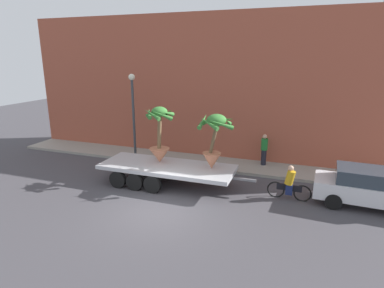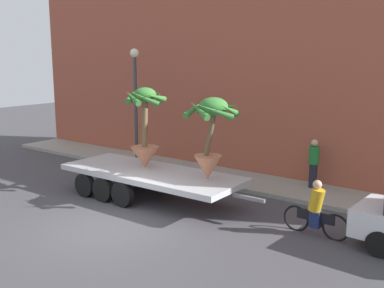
{
  "view_description": "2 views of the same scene",
  "coord_description": "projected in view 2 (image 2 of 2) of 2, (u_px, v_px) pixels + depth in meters",
  "views": [
    {
      "loc": [
        5.18,
        -10.44,
        5.92
      ],
      "look_at": [
        0.16,
        3.44,
        1.85
      ],
      "focal_mm": 30.03,
      "sensor_mm": 36.0,
      "label": 1
    },
    {
      "loc": [
        8.94,
        -8.22,
        4.68
      ],
      "look_at": [
        0.44,
        3.17,
        1.91
      ],
      "focal_mm": 42.37,
      "sensor_mm": 36.0,
      "label": 2
    }
  ],
  "objects": [
    {
      "name": "cyclist",
      "position": [
        316.0,
        211.0,
        11.92
      ],
      "size": [
        1.84,
        0.36,
        1.54
      ],
      "color": "black",
      "rests_on": "ground"
    },
    {
      "name": "building_facade",
      "position": [
        253.0,
        70.0,
        17.96
      ],
      "size": [
        24.0,
        1.2,
        8.26
      ],
      "primitive_type": "cube",
      "color": "#9E4C38",
      "rests_on": "ground"
    },
    {
      "name": "ground_plane",
      "position": [
        111.0,
        227.0,
        12.61
      ],
      "size": [
        60.0,
        60.0,
        0.0
      ],
      "primitive_type": "plane",
      "color": "#423F44"
    },
    {
      "name": "pedestrian_near_gate",
      "position": [
        314.0,
        163.0,
        15.71
      ],
      "size": [
        0.36,
        0.36,
        1.71
      ],
      "color": "black",
      "rests_on": "sidewalk"
    },
    {
      "name": "sidewalk",
      "position": [
        228.0,
        178.0,
        17.39
      ],
      "size": [
        24.0,
        2.2,
        0.15
      ],
      "primitive_type": "cube",
      "color": "gray",
      "rests_on": "ground"
    },
    {
      "name": "potted_palm_middle",
      "position": [
        145.0,
        130.0,
        15.09
      ],
      "size": [
        1.45,
        1.46,
        2.69
      ],
      "color": "#C17251",
      "rests_on": "flatbed_trailer"
    },
    {
      "name": "potted_palm_rear",
      "position": [
        211.0,
        134.0,
        13.48
      ],
      "size": [
        1.59,
        1.66,
        2.52
      ],
      "color": "#C17251",
      "rests_on": "flatbed_trailer"
    },
    {
      "name": "flatbed_trailer",
      "position": [
        145.0,
        176.0,
        15.04
      ],
      "size": [
        7.33,
        2.41,
        0.98
      ],
      "color": "#B7BABF",
      "rests_on": "ground"
    },
    {
      "name": "street_lamp",
      "position": [
        135.0,
        92.0,
        18.53
      ],
      "size": [
        0.36,
        0.36,
        4.83
      ],
      "color": "#383D42",
      "rests_on": "sidewalk"
    }
  ]
}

